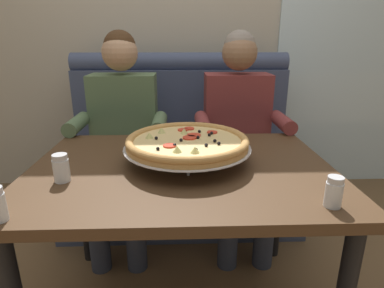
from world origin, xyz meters
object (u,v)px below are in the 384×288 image
at_px(dining_table, 181,185).
at_px(shaker_pepper_flakes, 61,170).
at_px(diner_left, 122,129).
at_px(diner_right, 239,127).
at_px(shaker_oregano, 333,194).
at_px(booth_bench, 181,160).
at_px(pizza, 187,142).

distance_m(dining_table, shaker_pepper_flakes, 0.47).
xyz_separation_m(dining_table, diner_left, (-0.35, 0.65, 0.07)).
height_order(diner_right, shaker_oregano, diner_right).
distance_m(booth_bench, shaker_pepper_flakes, 1.19).
bearing_deg(diner_left, booth_bench, 37.10).
xyz_separation_m(booth_bench, pizza, (0.03, -0.87, 0.42)).
relative_size(diner_right, pizza, 2.42).
bearing_deg(booth_bench, shaker_oregano, -69.81).
bearing_deg(diner_left, shaker_pepper_flakes, -95.90).
xyz_separation_m(diner_right, shaker_pepper_flakes, (-0.78, -0.78, 0.06)).
height_order(booth_bench, shaker_oregano, booth_bench).
height_order(pizza, shaker_pepper_flakes, pizza).
relative_size(booth_bench, diner_right, 1.23).
height_order(diner_left, shaker_pepper_flakes, diner_left).
height_order(booth_bench, diner_left, diner_left).
relative_size(shaker_oregano, shaker_pepper_flakes, 0.96).
bearing_deg(pizza, diner_left, 121.85).
bearing_deg(booth_bench, pizza, -88.35).
xyz_separation_m(diner_left, diner_right, (0.70, 0.00, 0.00)).
bearing_deg(diner_right, shaker_pepper_flakes, -135.16).
height_order(diner_left, diner_right, same).
height_order(pizza, shaker_oregano, pizza).
distance_m(diner_right, shaker_pepper_flakes, 1.11).
xyz_separation_m(dining_table, shaker_pepper_flakes, (-0.43, -0.13, 0.13)).
distance_m(pizza, shaker_pepper_flakes, 0.49).
bearing_deg(diner_right, diner_left, 180.00).
distance_m(diner_left, diner_right, 0.70).
distance_m(diner_left, shaker_oregano, 1.29).
bearing_deg(shaker_pepper_flakes, booth_bench, 67.54).
height_order(booth_bench, diner_right, diner_right).
xyz_separation_m(booth_bench, shaker_pepper_flakes, (-0.43, -1.05, 0.38)).
bearing_deg(diner_right, booth_bench, 142.90).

